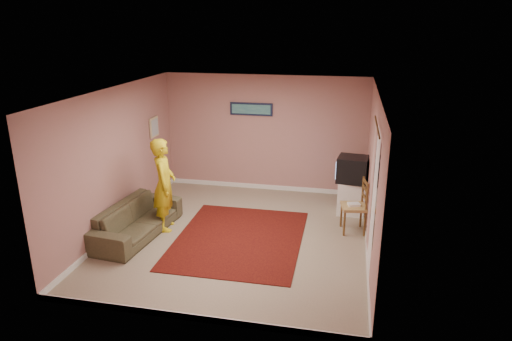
% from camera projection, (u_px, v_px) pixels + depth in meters
% --- Properties ---
extents(ground, '(5.00, 5.00, 0.00)m').
position_uv_depth(ground, '(239.00, 236.00, 8.21)').
color(ground, gray).
rests_on(ground, ground).
extents(wall_back, '(4.50, 0.02, 2.60)m').
position_uv_depth(wall_back, '(265.00, 134.00, 10.13)').
color(wall_back, '#A8716E').
rests_on(wall_back, ground).
extents(wall_front, '(4.50, 0.02, 2.60)m').
position_uv_depth(wall_front, '(188.00, 230.00, 5.48)').
color(wall_front, '#A8716E').
rests_on(wall_front, ground).
extents(wall_left, '(0.02, 5.00, 2.60)m').
position_uv_depth(wall_left, '(117.00, 160.00, 8.24)').
color(wall_left, '#A8716E').
rests_on(wall_left, ground).
extents(wall_right, '(0.02, 5.00, 2.60)m').
position_uv_depth(wall_right, '(373.00, 176.00, 7.37)').
color(wall_right, '#A8716E').
rests_on(wall_right, ground).
extents(ceiling, '(4.50, 5.00, 0.02)m').
position_uv_depth(ceiling, '(237.00, 91.00, 7.40)').
color(ceiling, silver).
rests_on(ceiling, wall_back).
extents(baseboard_back, '(4.50, 0.02, 0.10)m').
position_uv_depth(baseboard_back, '(264.00, 187.00, 10.51)').
color(baseboard_back, white).
rests_on(baseboard_back, ground).
extents(baseboard_front, '(4.50, 0.02, 0.10)m').
position_uv_depth(baseboard_front, '(192.00, 317.00, 5.88)').
color(baseboard_front, white).
rests_on(baseboard_front, ground).
extents(baseboard_left, '(0.02, 5.00, 0.10)m').
position_uv_depth(baseboard_left, '(124.00, 223.00, 8.63)').
color(baseboard_left, white).
rests_on(baseboard_left, ground).
extents(baseboard_right, '(0.02, 5.00, 0.10)m').
position_uv_depth(baseboard_right, '(366.00, 245.00, 7.76)').
color(baseboard_right, white).
rests_on(baseboard_right, ground).
extents(window, '(0.01, 1.10, 1.50)m').
position_uv_depth(window, '(375.00, 186.00, 6.49)').
color(window, black).
rests_on(window, wall_right).
extents(curtain_sheer, '(0.01, 0.75, 2.10)m').
position_uv_depth(curtain_sheer, '(373.00, 203.00, 6.41)').
color(curtain_sheer, white).
rests_on(curtain_sheer, wall_right).
extents(curtain_floral, '(0.01, 0.35, 2.10)m').
position_uv_depth(curtain_floral, '(371.00, 186.00, 7.07)').
color(curtain_floral, beige).
rests_on(curtain_floral, wall_right).
extents(curtain_rod, '(0.02, 1.40, 0.02)m').
position_uv_depth(curtain_rod, '(377.00, 126.00, 6.22)').
color(curtain_rod, brown).
rests_on(curtain_rod, wall_right).
extents(picture_back, '(0.95, 0.04, 0.28)m').
position_uv_depth(picture_back, '(251.00, 109.00, 9.99)').
color(picture_back, '#121933').
rests_on(picture_back, wall_back).
extents(picture_left, '(0.04, 0.38, 0.42)m').
position_uv_depth(picture_left, '(154.00, 127.00, 9.65)').
color(picture_left, beige).
rests_on(picture_left, wall_left).
extents(area_rug, '(2.21, 2.75, 0.01)m').
position_uv_depth(area_rug, '(239.00, 239.00, 8.10)').
color(area_rug, black).
rests_on(area_rug, ground).
extents(tv_cabinet, '(0.53, 0.48, 0.67)m').
position_uv_depth(tv_cabinet, '(351.00, 197.00, 9.11)').
color(tv_cabinet, white).
rests_on(tv_cabinet, ground).
extents(crt_tv, '(0.65, 0.59, 0.50)m').
position_uv_depth(crt_tv, '(352.00, 169.00, 8.93)').
color(crt_tv, black).
rests_on(crt_tv, tv_cabinet).
extents(chair_a, '(0.45, 0.44, 0.47)m').
position_uv_depth(chair_a, '(353.00, 188.00, 9.07)').
color(chair_a, tan).
rests_on(chair_a, ground).
extents(dvd_player, '(0.36, 0.31, 0.05)m').
position_uv_depth(dvd_player, '(353.00, 191.00, 9.09)').
color(dvd_player, '#A3A3A7').
rests_on(dvd_player, chair_a).
extents(blue_throw, '(0.38, 0.05, 0.40)m').
position_uv_depth(blue_throw, '(354.00, 177.00, 9.20)').
color(blue_throw, '#7F9ED1').
rests_on(blue_throw, chair_a).
extents(chair_b, '(0.50, 0.52, 0.54)m').
position_uv_depth(chair_b, '(354.00, 200.00, 8.22)').
color(chair_b, tan).
rests_on(chair_b, ground).
extents(game_console, '(0.25, 0.21, 0.04)m').
position_uv_depth(game_console, '(354.00, 204.00, 8.24)').
color(game_console, white).
rests_on(game_console, chair_b).
extents(sofa, '(1.00, 2.10, 0.59)m').
position_uv_depth(sofa, '(137.00, 220.00, 8.18)').
color(sofa, '#4D472E').
rests_on(sofa, ground).
extents(person, '(0.58, 0.72, 1.72)m').
position_uv_depth(person, '(164.00, 185.00, 8.28)').
color(person, gold).
rests_on(person, ground).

